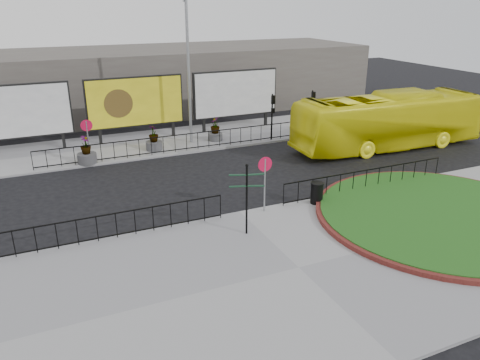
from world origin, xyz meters
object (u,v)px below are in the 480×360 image
bus (388,121)px  planter_a (87,154)px  planter_b (154,141)px  planter_c (215,131)px  billboard_mid (135,102)px  lamp_post (189,68)px  fingerpost_sign (247,192)px  litter_bin (317,193)px

bus → planter_a: (-17.53, 4.26, -1.05)m
planter_a → planter_b: (4.07, 0.91, 0.01)m
planter_a → planter_b: size_ratio=1.02×
planter_a → planter_c: 8.35m
billboard_mid → planter_a: billboard_mid is taller
planter_b → planter_c: (4.17, 0.42, 0.04)m
planter_a → planter_c: size_ratio=1.02×
lamp_post → planter_c: bearing=-9.6°
lamp_post → fingerpost_sign: size_ratio=3.19×
lamp_post → litter_bin: 12.51m
planter_c → lamp_post: bearing=170.4°
fingerpost_sign → planter_b: 12.36m
litter_bin → planter_a: size_ratio=0.62×
lamp_post → litter_bin: bearing=-80.1°
lamp_post → billboard_mid: bearing=146.7°
bus → fingerpost_sign: bearing=121.4°
billboard_mid → litter_bin: (5.04, -13.57, -1.98)m
planter_a → lamp_post: bearing=13.5°
planter_c → bus: bearing=-31.1°
billboard_mid → lamp_post: size_ratio=0.67×
litter_bin → planter_a: bearing=131.1°
bus → planter_c: bus is taller
lamp_post → planter_a: bearing=-166.5°
planter_a → bus: bearing=-13.7°
fingerpost_sign → planter_b: (-0.53, 12.29, -1.18)m
litter_bin → planter_c: planter_c is taller
planter_a → planter_c: planter_a is taller
billboard_mid → planter_c: billboard_mid is taller
billboard_mid → planter_b: size_ratio=4.01×
billboard_mid → planter_c: bearing=-26.1°
lamp_post → planter_b: 4.95m
lamp_post → planter_a: lamp_post is taller
planter_b → planter_c: bearing=5.8°
lamp_post → bus: lamp_post is taller
billboard_mid → planter_b: billboard_mid is taller
litter_bin → bus: 10.58m
planter_c → planter_b: bearing=-174.2°
lamp_post → planter_b: size_ratio=5.98×
billboard_mid → bus: bearing=-29.5°
fingerpost_sign → litter_bin: size_ratio=2.95×
billboard_mid → planter_b: bearing=-81.6°
planter_b → lamp_post: bearing=14.7°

